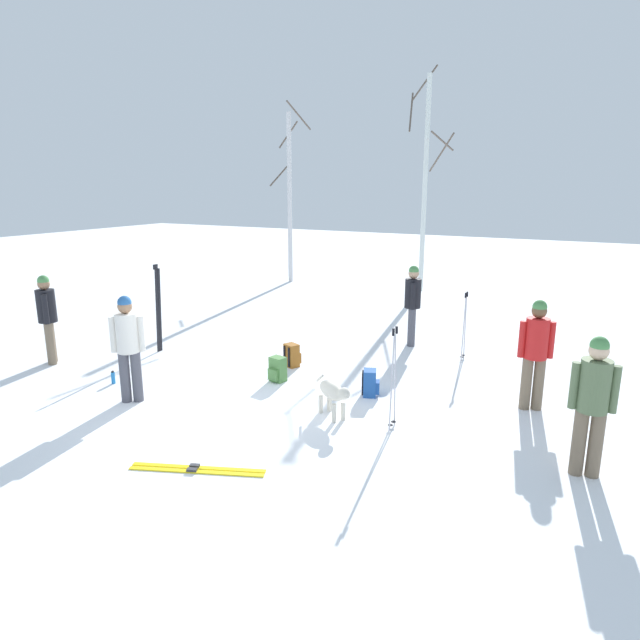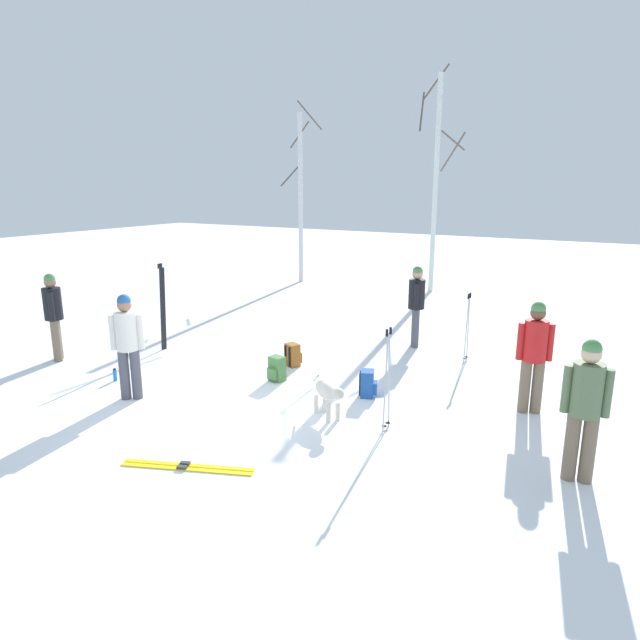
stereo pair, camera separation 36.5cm
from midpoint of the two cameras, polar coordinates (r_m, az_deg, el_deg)
The scene contains 17 objects.
ground_plane at distance 8.45m, azimuth -10.00°, elevation -9.84°, with size 60.00×60.00×0.00m, color white.
person_0 at distance 9.14m, azimuth -20.34°, elevation -2.16°, with size 0.43×0.35×1.72m.
person_1 at distance 11.72m, azimuth -27.19°, elevation 0.59°, with size 0.42×0.37×1.72m.
person_2 at distance 7.06m, azimuth 25.07°, elevation -7.32°, with size 0.51×0.34×1.72m.
person_3 at distance 11.75m, azimuth 8.68°, elevation 2.03°, with size 0.34×0.50×1.72m.
person_4 at distance 8.82m, azimuth 20.32°, elevation -2.72°, with size 0.49×0.34×1.72m.
dog at distance 8.16m, azimuth 0.09°, elevation -7.56°, with size 0.78×0.52×0.57m.
ski_pair_planted_0 at distance 11.76m, azimuth -17.24°, elevation 1.14°, with size 0.02×0.21×1.80m.
ski_pair_lying_0 at distance 7.12m, azimuth -14.10°, elevation -14.77°, with size 1.61×0.77×0.05m.
ski_poles_0 at distance 11.01m, azimuth 13.82°, elevation -0.40°, with size 0.07×0.22×1.35m.
ski_poles_1 at distance 7.72m, azimuth 6.27°, elevation -5.74°, with size 0.07×0.23×1.48m.
backpack_0 at distance 9.71m, azimuth -5.49°, elevation -5.13°, with size 0.29×0.31×0.44m.
backpack_1 at distance 10.45m, azimuth -3.92°, elevation -3.69°, with size 0.32×0.34×0.44m.
backpack_2 at distance 9.05m, azimuth 4.06°, elevation -6.55°, with size 0.34×0.31×0.44m.
water_bottle_0 at distance 10.31m, azimuth -21.57°, elevation -5.57°, with size 0.07×0.07×0.23m.
birch_tree_0 at distance 19.26m, azimuth -3.72°, elevation 12.72°, with size 1.27×1.26×5.92m.
birch_tree_1 at distance 17.84m, azimuth 10.24°, elevation 14.00°, with size 1.48×1.56×6.86m.
Camera 1 is at (4.68, -6.13, 3.39)m, focal length 30.93 mm.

